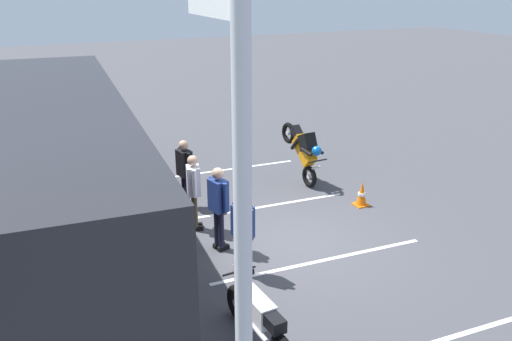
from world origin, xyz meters
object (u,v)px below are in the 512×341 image
at_px(parked_motorcycle_silver, 258,317).
at_px(traffic_cone, 362,194).
at_px(spectator_right, 185,168).
at_px(stunt_motorcycle, 303,149).
at_px(spectator_left, 218,201).
at_px(tour_bus, 62,179).
at_px(spectator_far_left, 243,228).
at_px(spectator_centre, 194,186).

relative_size(parked_motorcycle_silver, traffic_cone, 3.26).
relative_size(spectator_right, stunt_motorcycle, 0.85).
relative_size(spectator_left, spectator_right, 1.05).
distance_m(tour_bus, traffic_cone, 7.02).
xyz_separation_m(spectator_far_left, traffic_cone, (1.80, -3.97, -0.69)).
bearing_deg(tour_bus, spectator_left, -110.94).
distance_m(spectator_centre, spectator_right, 1.25).
bearing_deg(traffic_cone, spectator_centre, 83.95).
height_order(spectator_far_left, traffic_cone, spectator_far_left).
relative_size(spectator_centre, traffic_cone, 2.79).
distance_m(tour_bus, spectator_left, 3.10).
relative_size(spectator_centre, parked_motorcycle_silver, 0.86).
relative_size(stunt_motorcycle, traffic_cone, 3.23).
xyz_separation_m(parked_motorcycle_silver, stunt_motorcycle, (5.70, -3.96, 0.52)).
bearing_deg(stunt_motorcycle, spectator_far_left, 137.85).
bearing_deg(tour_bus, spectator_right, -66.16).
height_order(spectator_far_left, stunt_motorcycle, spectator_far_left).
xyz_separation_m(spectator_centre, stunt_motorcycle, (1.49, -3.60, -0.05)).
bearing_deg(spectator_left, traffic_cone, -80.59).
height_order(tour_bus, spectator_left, tour_bus).
relative_size(tour_bus, spectator_far_left, 6.89).
xyz_separation_m(spectator_centre, traffic_cone, (-0.44, -4.20, -0.74)).
distance_m(parked_motorcycle_silver, stunt_motorcycle, 6.96).
bearing_deg(spectator_left, spectator_far_left, -177.08).
bearing_deg(spectator_right, spectator_left, 179.76).
bearing_deg(spectator_centre, parked_motorcycle_silver, 175.07).
bearing_deg(spectator_left, tour_bus, 69.06).
bearing_deg(spectator_left, parked_motorcycle_silver, 170.31).
distance_m(parked_motorcycle_silver, traffic_cone, 5.91).
distance_m(spectator_left, spectator_right, 2.35).
bearing_deg(spectator_centre, spectator_right, -8.05).
xyz_separation_m(spectator_centre, spectator_right, (1.24, -0.18, -0.02)).
relative_size(tour_bus, spectator_right, 6.67).
relative_size(spectator_far_left, parked_motorcycle_silver, 0.82).
xyz_separation_m(spectator_right, parked_motorcycle_silver, (-5.44, 0.54, -0.55)).
bearing_deg(parked_motorcycle_silver, spectator_centre, -4.93).
distance_m(spectator_left, stunt_motorcycle, 4.31).
height_order(tour_bus, spectator_right, tour_bus).
height_order(spectator_centre, traffic_cone, spectator_centre).
distance_m(stunt_motorcycle, traffic_cone, 2.14).
distance_m(tour_bus, spectator_centre, 2.75).
bearing_deg(spectator_left, stunt_motorcycle, -52.85).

